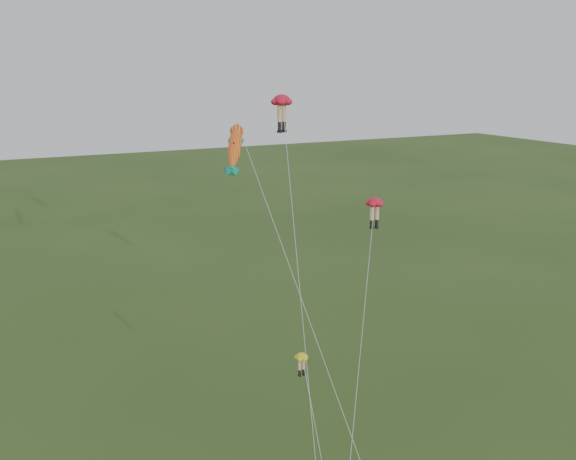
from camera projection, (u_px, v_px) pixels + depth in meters
name	position (u px, v px, depth m)	size (l,w,h in m)	color
legs_kite_red_high	(282.00, 108.00, 43.62)	(5.77, 15.05, 20.78)	red
legs_kite_red_mid	(374.00, 210.00, 42.32)	(7.79, 9.32, 14.22)	red
legs_kite_yellow	(304.00, 372.00, 33.61)	(0.78, 4.37, 7.96)	yellow
fish_kite	(236.00, 147.00, 39.11)	(4.05, 13.70, 19.44)	orange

